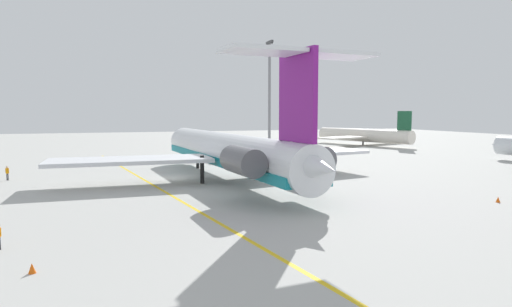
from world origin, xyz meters
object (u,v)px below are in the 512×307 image
Objects in this scene: safety_cone_wingtip at (498,199)px; light_mast at (269,89)px; safety_cone_tail at (32,268)px; ground_crew_near_nose at (7,171)px; airliner_far_left at (361,135)px; safety_cone_nose at (298,154)px; main_jetliner at (230,151)px.

light_mast reaches higher than safety_cone_wingtip.
ground_crew_near_nose is at bearing -167.61° from safety_cone_tail.
ground_crew_near_nose is at bearing -122.94° from safety_cone_wingtip.
safety_cone_nose is (20.21, -27.39, -2.35)m from airliner_far_left.
safety_cone_tail is (26.32, -18.31, -3.51)m from main_jetliner.
main_jetliner reaches higher than safety_cone_nose.
airliner_far_left is at bearing 138.66° from ground_crew_near_nose.
ground_crew_near_nose is 37.26m from safety_cone_tail.
safety_cone_tail is at bearing -81.46° from safety_cone_wingtip.
main_jetliner is 86.72× the size of safety_cone_nose.
ground_crew_near_nose is 3.33× the size of safety_cone_tail.
airliner_far_left is 34.12m from safety_cone_nose.
safety_cone_wingtip is at bearing -139.29° from main_jetliner.
safety_cone_wingtip is (67.84, -28.20, -2.35)m from airliner_far_left.
ground_crew_near_nose is 0.07× the size of light_mast.
main_jetliner reaches higher than airliner_far_left.
airliner_far_left is 26.93m from light_mast.
safety_cone_wingtip is at bearing -0.97° from safety_cone_nose.
main_jetliner is at bearing -25.49° from light_mast.
airliner_far_left is at bearing 157.43° from safety_cone_wingtip.
safety_cone_nose is at bearing -43.25° from main_jetliner.
light_mast reaches higher than safety_cone_tail.
light_mast is at bearing 170.98° from safety_cone_nose.
airliner_far_left is at bearing -50.73° from main_jetliner.
safety_cone_nose is (-17.12, 47.91, -0.89)m from ground_crew_near_nose.
light_mast is (-74.83, 5.13, 14.35)m from safety_cone_wingtip.
light_mast is (-27.20, 4.32, 14.35)m from safety_cone_nose.
safety_cone_tail is at bearing 34.68° from ground_crew_near_nose.
light_mast is at bearing 152.61° from ground_crew_near_nose.
ground_crew_near_nose is at bearing 64.31° from main_jetliner.
ground_crew_near_nose is 56.13m from safety_cone_wingtip.
main_jetliner is 34.89m from safety_cone_nose.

